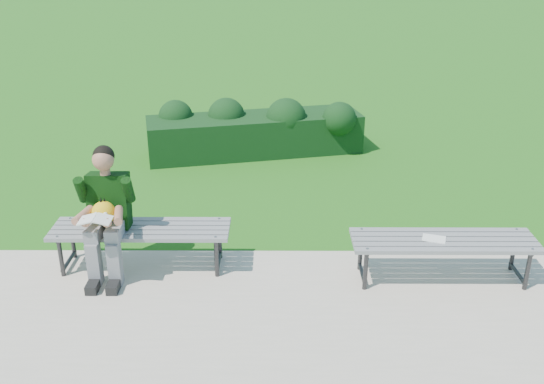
# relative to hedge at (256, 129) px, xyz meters

# --- Properties ---
(ground) EXTENTS (80.00, 80.00, 0.00)m
(ground) POSITION_rel_hedge_xyz_m (0.10, -3.29, -0.38)
(ground) COLOR #187F18
(ground) RESTS_ON ground
(walkway) EXTENTS (30.00, 3.50, 0.02)m
(walkway) POSITION_rel_hedge_xyz_m (0.10, -5.04, -0.37)
(walkway) COLOR #B3A698
(walkway) RESTS_ON ground
(hedge) EXTENTS (3.43, 1.54, 0.88)m
(hedge) POSITION_rel_hedge_xyz_m (0.00, 0.00, 0.00)
(hedge) COLOR #19400E
(hedge) RESTS_ON ground
(bench_left) EXTENTS (1.80, 0.50, 0.46)m
(bench_left) POSITION_rel_hedge_xyz_m (-1.06, -3.63, 0.03)
(bench_left) COLOR gray
(bench_left) RESTS_ON walkway
(bench_right) EXTENTS (1.80, 0.50, 0.46)m
(bench_right) POSITION_rel_hedge_xyz_m (1.96, -3.86, 0.03)
(bench_right) COLOR gray
(bench_right) RESTS_ON walkway
(seated_boy) EXTENTS (0.56, 0.76, 1.31)m
(seated_boy) POSITION_rel_hedge_xyz_m (-1.36, -3.72, 0.33)
(seated_boy) COLOR gray
(seated_boy) RESTS_ON walkway
(paper_sheet) EXTENTS (0.26, 0.22, 0.01)m
(paper_sheet) POSITION_rel_hedge_xyz_m (1.86, -3.86, 0.09)
(paper_sheet) COLOR white
(paper_sheet) RESTS_ON bench_right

